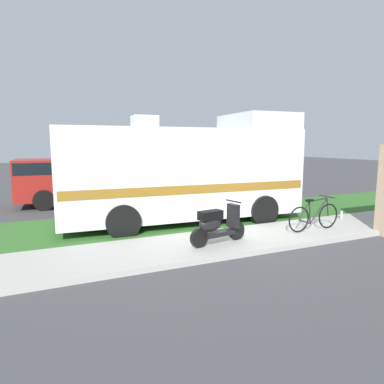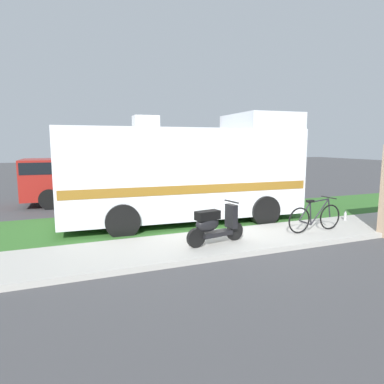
# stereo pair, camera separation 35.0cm
# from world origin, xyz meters

# --- Properties ---
(ground_plane) EXTENTS (80.00, 80.00, 0.00)m
(ground_plane) POSITION_xyz_m (0.00, 0.00, 0.00)
(ground_plane) COLOR #424244
(sidewalk) EXTENTS (24.00, 2.00, 0.12)m
(sidewalk) POSITION_xyz_m (0.00, -1.20, 0.06)
(sidewalk) COLOR #ADAAA3
(sidewalk) RESTS_ON ground
(grass_strip) EXTENTS (24.00, 3.40, 0.08)m
(grass_strip) POSITION_xyz_m (0.00, 1.50, 0.04)
(grass_strip) COLOR #336628
(grass_strip) RESTS_ON ground
(motorhome_rv) EXTENTS (7.26, 2.94, 3.35)m
(motorhome_rv) POSITION_xyz_m (-0.48, 1.37, 1.59)
(motorhome_rv) COLOR silver
(motorhome_rv) RESTS_ON ground
(scooter) EXTENTS (1.54, 0.57, 0.97)m
(scooter) POSITION_xyz_m (-0.83, -1.41, 0.58)
(scooter) COLOR black
(scooter) RESTS_ON ground
(bicycle) EXTENTS (1.72, 0.52, 0.90)m
(bicycle) POSITION_xyz_m (2.13, -1.38, 0.50)
(bicycle) COLOR black
(bicycle) RESTS_ON ground
(pickup_truck_near) EXTENTS (5.45, 2.35, 1.82)m
(pickup_truck_near) POSITION_xyz_m (-3.29, 6.07, 0.97)
(pickup_truck_near) COLOR maroon
(pickup_truck_near) RESTS_ON ground
(bottle_green) EXTENTS (0.08, 0.08, 0.29)m
(bottle_green) POSITION_xyz_m (3.92, -0.69, 0.24)
(bottle_green) COLOR #B2B2B7
(bottle_green) RESTS_ON ground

